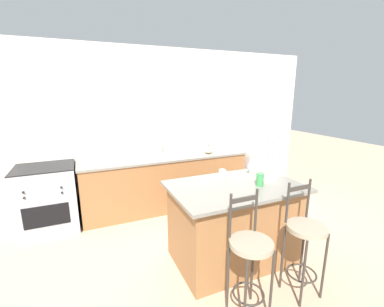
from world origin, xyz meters
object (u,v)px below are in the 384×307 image
at_px(wine_glass, 250,164).
at_px(tumbler_cup, 260,180).
at_px(bar_stool_far, 305,238).
at_px(oven_range, 48,198).
at_px(dinner_plate, 266,177).
at_px(bar_stool_near, 250,255).
at_px(pumpkin_decoration, 209,150).
at_px(refrigerator, 258,146).
at_px(coffee_mug, 222,173).

distance_m(wine_glass, tumbler_cup, 0.42).
bearing_deg(tumbler_cup, bar_stool_far, -83.11).
distance_m(oven_range, tumbler_cup, 2.98).
bearing_deg(wine_glass, dinner_plate, -66.28).
distance_m(bar_stool_near, wine_glass, 1.33).
height_order(oven_range, pumpkin_decoration, pumpkin_decoration).
xyz_separation_m(bar_stool_near, pumpkin_decoration, (0.78, 2.32, 0.38)).
xyz_separation_m(wine_glass, tumbler_cup, (-0.15, -0.39, -0.07)).
height_order(refrigerator, dinner_plate, refrigerator).
bearing_deg(dinner_plate, tumbler_cup, -143.64).
relative_size(oven_range, coffee_mug, 8.33).
bearing_deg(pumpkin_decoration, wine_glass, -93.08).
bearing_deg(coffee_mug, pumpkin_decoration, 70.13).
distance_m(tumbler_cup, pumpkin_decoration, 1.71).
height_order(bar_stool_far, pumpkin_decoration, bar_stool_far).
xyz_separation_m(wine_glass, pumpkin_decoration, (0.07, 1.31, -0.10)).
xyz_separation_m(bar_stool_far, pumpkin_decoration, (0.14, 2.31, 0.38)).
height_order(refrigerator, tumbler_cup, refrigerator).
xyz_separation_m(oven_range, dinner_plate, (2.57, -1.61, 0.47)).
distance_m(bar_stool_far, coffee_mug, 1.16).
relative_size(dinner_plate, coffee_mug, 2.41).
bearing_deg(wine_glass, bar_stool_near, -125.15).
relative_size(coffee_mug, pumpkin_decoration, 0.69).
height_order(bar_stool_far, tumbler_cup, bar_stool_far).
bearing_deg(pumpkin_decoration, oven_range, 177.91).
xyz_separation_m(bar_stool_far, dinner_plate, (0.17, 0.80, 0.34)).
bearing_deg(oven_range, refrigerator, -0.37).
xyz_separation_m(coffee_mug, tumbler_cup, (0.24, -0.42, 0.02)).
relative_size(refrigerator, dinner_plate, 6.82).
distance_m(coffee_mug, tumbler_cup, 0.49).
bearing_deg(bar_stool_far, pumpkin_decoration, 86.45).
distance_m(bar_stool_near, dinner_plate, 1.19).
relative_size(refrigerator, bar_stool_near, 1.64).
xyz_separation_m(refrigerator, pumpkin_decoration, (-1.12, -0.07, 0.04)).
bearing_deg(bar_stool_far, dinner_plate, 78.30).
bearing_deg(bar_stool_near, refrigerator, 51.49).
xyz_separation_m(oven_range, bar_stool_far, (2.41, -2.41, 0.13)).
height_order(bar_stool_far, coffee_mug, bar_stool_far).
height_order(bar_stool_far, wine_glass, bar_stool_far).
height_order(dinner_plate, wine_glass, wine_glass).
relative_size(dinner_plate, wine_glass, 1.38).
height_order(oven_range, bar_stool_far, bar_stool_far).
height_order(refrigerator, bar_stool_far, refrigerator).
bearing_deg(pumpkin_decoration, refrigerator, 3.54).
bearing_deg(pumpkin_decoration, tumbler_cup, -97.36).
bearing_deg(pumpkin_decoration, bar_stool_near, -108.68).
xyz_separation_m(dinner_plate, wine_glass, (-0.09, 0.21, 0.13)).
xyz_separation_m(dinner_plate, coffee_mug, (-0.48, 0.25, 0.04)).
xyz_separation_m(refrigerator, oven_range, (-3.67, 0.02, -0.47)).
bearing_deg(coffee_mug, refrigerator, 40.35).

